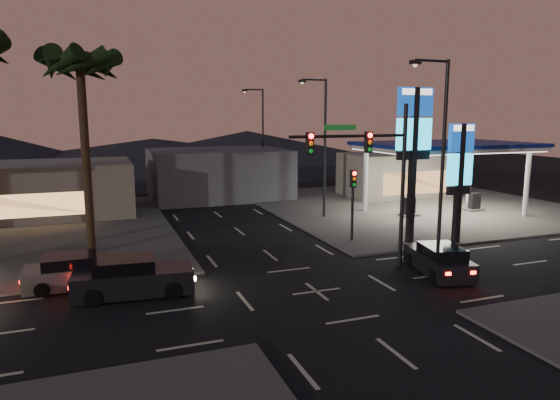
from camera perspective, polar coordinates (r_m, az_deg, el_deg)
name	(u,v)px	position (r m, az deg, el deg)	size (l,w,h in m)	color
ground	(317,291)	(21.74, 4.20, -10.39)	(140.00, 140.00, 0.00)	black
corner_lot_ne	(411,205)	(43.04, 14.75, -0.57)	(24.00, 24.00, 0.12)	#47443F
gas_station	(446,148)	(39.28, 18.43, 5.69)	(12.20, 8.20, 5.47)	silver
convenience_store	(398,175)	(47.96, 13.38, 2.84)	(10.00, 6.00, 4.00)	#726B5B
pylon_sign_tall	(414,134)	(29.52, 15.06, 7.28)	(2.20, 0.35, 9.00)	black
pylon_sign_short	(460,165)	(30.37, 19.86, 3.80)	(1.60, 0.35, 7.00)	black
traffic_signal_mast	(373,163)	(24.06, 10.55, 4.20)	(6.10, 0.39, 8.00)	black
pedestal_signal	(353,194)	(29.50, 8.34, 0.72)	(0.32, 0.39, 4.30)	black
streetlight_near	(440,152)	(24.93, 17.78, 5.22)	(2.14, 0.25, 10.00)	black
streetlight_mid	(322,140)	(36.04, 4.86, 6.85)	(2.14, 0.25, 10.00)	black
streetlight_far	(261,134)	(49.05, -2.20, 7.60)	(2.14, 0.25, 10.00)	black
palm_a	(81,76)	(28.11, -21.83, 13.02)	(4.41, 4.41, 10.86)	black
building_far_west	(17,191)	(41.25, -27.81, 0.93)	(16.00, 8.00, 4.00)	#726B5B
building_far_mid	(218,174)	(46.08, -7.06, 3.02)	(12.00, 9.00, 4.40)	#4C4C51
hill_right	(247,146)	(82.16, -3.77, 6.14)	(50.00, 50.00, 5.00)	black
hill_center	(153,152)	(79.19, -14.27, 5.37)	(60.00, 60.00, 4.00)	black
car_lane_a_front	(132,277)	(21.99, -16.58, -8.47)	(5.11, 2.45, 1.62)	black
car_lane_b_front	(76,272)	(23.77, -22.27, -7.62)	(4.54, 1.98, 1.46)	#5A5A5C
suv_station	(439,260)	(25.00, 17.74, -6.57)	(2.64, 4.51, 1.42)	black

